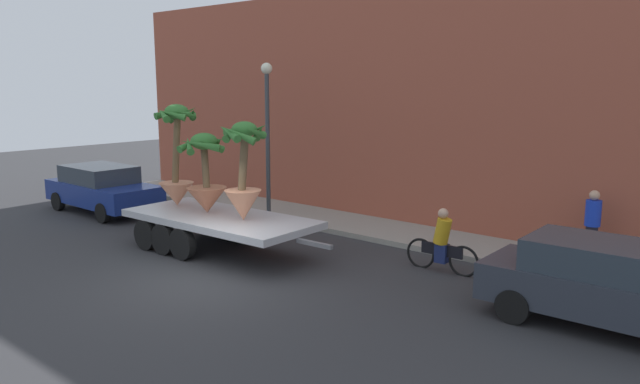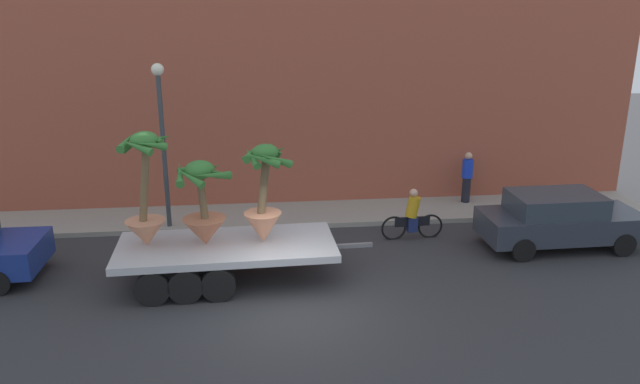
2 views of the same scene
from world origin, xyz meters
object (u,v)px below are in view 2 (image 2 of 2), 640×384
Objects in this scene: potted_palm_rear at (146,198)px; potted_palm_middle at (264,200)px; street_lamp at (162,125)px; cyclist at (412,217)px; parked_car at (559,219)px; pedestrian_near_gate at (467,176)px; flatbed_trailer at (217,253)px; potted_palm_front at (203,210)px.

potted_palm_middle is at bearing -1.87° from potted_palm_rear.
potted_palm_middle is 0.51× the size of street_lamp.
potted_palm_middle reaches higher than cyclist.
parked_car is 11.51m from street_lamp.
potted_palm_middle is 8.46m from pedestrian_near_gate.
pedestrian_near_gate is 9.95m from street_lamp.
potted_palm_rear reaches higher than parked_car.
potted_palm_front is at bearing -179.55° from flatbed_trailer.
potted_palm_front reaches higher than cyclist.
parked_car is 0.92× the size of street_lamp.
parked_car is at bearing 7.06° from potted_palm_front.
parked_car is at bearing 5.72° from potted_palm_rear.
potted_palm_front is at bearing -172.94° from parked_car.
street_lamp is (-9.62, -1.28, 2.19)m from pedestrian_near_gate.
parked_car reaches higher than flatbed_trailer.
street_lamp is at bearing 90.28° from potted_palm_rear.
potted_palm_rear is at bearing 175.97° from potted_palm_front.
pedestrian_near_gate is at bearing 110.18° from parked_car.
potted_palm_middle is 0.55× the size of parked_car.
potted_palm_rear is at bearing -89.72° from street_lamp.
potted_palm_rear is 7.56m from cyclist.
cyclist is at bearing 164.74° from parked_car.
potted_palm_rear is at bearing -163.04° from cyclist.
pedestrian_near_gate is at bearing 35.84° from potted_palm_middle.
potted_palm_front is (-0.26, -0.00, 1.11)m from flatbed_trailer.
street_lamp is at bearing 168.92° from cyclist.
potted_palm_middle is (1.19, 0.00, 1.30)m from flatbed_trailer.
potted_palm_rear is at bearing 178.13° from potted_palm_middle.
pedestrian_near_gate is at bearing 46.68° from cyclist.
flatbed_trailer is 9.45m from parked_car.
parked_car is 2.60× the size of pedestrian_near_gate.
potted_palm_rear reaches higher than pedestrian_near_gate.
pedestrian_near_gate is (9.60, 4.83, -1.13)m from potted_palm_rear.
potted_palm_rear reaches higher than cyclist.
flatbed_trailer is at bearing 0.45° from potted_palm_front.
street_lamp reaches higher than potted_palm_rear.
pedestrian_near_gate is 0.35× the size of street_lamp.
cyclist is 0.41× the size of parked_car.
pedestrian_near_gate is (2.52, 2.67, 0.37)m from cyclist.
potted_palm_front is 9.76m from parked_car.
potted_palm_rear is 11.11m from parked_car.
potted_palm_middle is at bearing -152.35° from cyclist.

